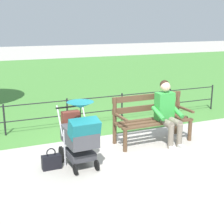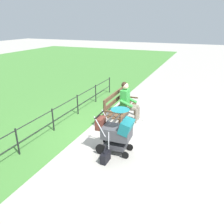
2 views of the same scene
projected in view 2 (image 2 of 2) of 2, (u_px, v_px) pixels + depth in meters
ground_plane at (115, 130)px, 6.74m from camera, size 60.00×60.00×0.00m
park_bench at (119, 107)px, 7.12m from camera, size 1.60×0.61×0.96m
person_on_bench at (128, 101)px, 7.19m from camera, size 0.53×0.74×1.28m
stroller at (117, 131)px, 5.39m from camera, size 0.53×0.91×1.15m
handbag at (105, 157)px, 5.20m from camera, size 0.32×0.14×0.37m
park_fence at (66, 110)px, 7.18m from camera, size 7.06×0.04×0.70m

